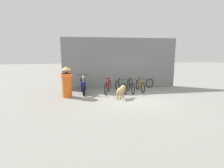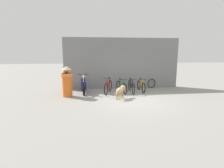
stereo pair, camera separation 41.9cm
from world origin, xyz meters
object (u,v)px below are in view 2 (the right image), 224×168
(motorcycle, at_px, (83,85))
(stray_dog, at_px, (121,90))
(bicycle_2, at_px, (131,87))
(person_in_robes, at_px, (67,81))
(bicycle_3, at_px, (141,86))
(bicycle_0, at_px, (108,87))
(spare_tire_left, at_px, (152,83))
(bicycle_1, at_px, (121,87))

(motorcycle, distance_m, stray_dog, 2.43)
(bicycle_2, xyz_separation_m, motorcycle, (-2.81, 0.14, 0.11))
(motorcycle, bearing_deg, person_in_robes, -54.49)
(motorcycle, height_order, stray_dog, motorcycle)
(bicycle_2, distance_m, bicycle_3, 0.71)
(bicycle_0, height_order, bicycle_2, bicycle_0)
(motorcycle, relative_size, person_in_robes, 1.12)
(bicycle_2, relative_size, spare_tire_left, 2.89)
(motorcycle, bearing_deg, bicycle_3, 87.06)
(bicycle_0, distance_m, spare_tire_left, 3.23)
(person_in_robes, bearing_deg, bicycle_0, 156.46)
(person_in_robes, bearing_deg, bicycle_2, 151.81)
(bicycle_3, relative_size, spare_tire_left, 2.62)
(bicycle_0, bearing_deg, spare_tire_left, 130.26)
(bicycle_1, relative_size, spare_tire_left, 2.72)
(bicycle_2, relative_size, person_in_robes, 1.07)
(bicycle_3, bearing_deg, stray_dog, -45.57)
(bicycle_1, bearing_deg, bicycle_2, 69.25)
(bicycle_3, xyz_separation_m, stray_dog, (-1.54, -1.55, 0.11))
(bicycle_0, relative_size, spare_tire_left, 2.67)
(bicycle_2, bearing_deg, person_in_robes, -80.14)
(bicycle_0, bearing_deg, bicycle_3, 116.38)
(bicycle_3, bearing_deg, bicycle_1, -84.98)
(person_in_robes, height_order, spare_tire_left, person_in_robes)
(motorcycle, bearing_deg, bicycle_1, 84.65)
(bicycle_0, distance_m, bicycle_2, 1.38)
(motorcycle, xyz_separation_m, stray_dog, (1.93, -1.47, -0.02))
(person_in_robes, bearing_deg, stray_dog, 127.43)
(stray_dog, height_order, spare_tire_left, stray_dog)
(spare_tire_left, bearing_deg, stray_dog, -136.03)
(bicycle_0, xyz_separation_m, bicycle_3, (2.04, 0.24, -0.05))
(bicycle_0, xyz_separation_m, motorcycle, (-1.43, 0.16, 0.09))
(bicycle_1, relative_size, bicycle_2, 0.94)
(stray_dog, bearing_deg, motorcycle, 87.84)
(bicycle_1, relative_size, bicycle_3, 1.04)
(bicycle_1, relative_size, stray_dog, 1.78)
(bicycle_0, height_order, motorcycle, motorcycle)
(bicycle_0, xyz_separation_m, bicycle_1, (0.80, 0.11, -0.04))
(stray_dog, bearing_deg, bicycle_1, 23.15)
(stray_dog, distance_m, person_in_robes, 2.89)
(bicycle_2, bearing_deg, bicycle_3, 109.57)
(stray_dog, relative_size, spare_tire_left, 1.53)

